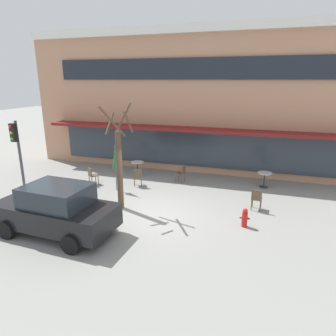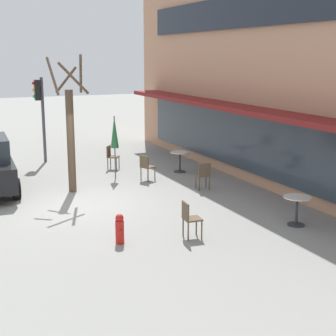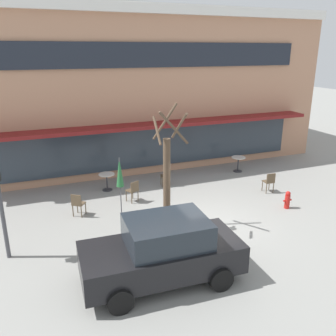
# 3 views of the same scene
# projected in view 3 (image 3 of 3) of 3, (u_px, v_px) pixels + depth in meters

# --- Properties ---
(ground_plane) EXTENTS (80.00, 80.00, 0.00)m
(ground_plane) POSITION_uv_depth(u_px,v_px,m) (207.00, 225.00, 12.58)
(ground_plane) COLOR gray
(building_facade) EXTENTS (19.57, 9.10, 7.87)m
(building_facade) POSITION_uv_depth(u_px,v_px,m) (127.00, 86.00, 20.13)
(building_facade) COLOR tan
(building_facade) RESTS_ON ground
(cafe_table_near_wall) EXTENTS (0.70, 0.70, 0.76)m
(cafe_table_near_wall) POSITION_uv_depth(u_px,v_px,m) (238.00, 162.00, 17.94)
(cafe_table_near_wall) COLOR #333338
(cafe_table_near_wall) RESTS_ON ground
(cafe_table_streetside) EXTENTS (0.70, 0.70, 0.76)m
(cafe_table_streetside) POSITION_uv_depth(u_px,v_px,m) (107.00, 179.00, 15.51)
(cafe_table_streetside) COLOR #333338
(cafe_table_streetside) RESTS_ON ground
(patio_umbrella_green_folded) EXTENTS (0.28, 0.28, 2.20)m
(patio_umbrella_green_folded) POSITION_uv_depth(u_px,v_px,m) (120.00, 173.00, 12.95)
(patio_umbrella_green_folded) COLOR #4C4C51
(patio_umbrella_green_folded) RESTS_ON ground
(cafe_chair_0) EXTENTS (0.53, 0.53, 0.89)m
(cafe_chair_0) POSITION_uv_depth(u_px,v_px,m) (133.00, 190.00, 14.33)
(cafe_chair_0) COLOR brown
(cafe_chair_0) RESTS_ON ground
(cafe_chair_1) EXTENTS (0.46, 0.46, 0.89)m
(cafe_chair_1) POSITION_uv_depth(u_px,v_px,m) (167.00, 175.00, 16.06)
(cafe_chair_1) COLOR brown
(cafe_chair_1) RESTS_ON ground
(cafe_chair_2) EXTENTS (0.56, 0.56, 0.89)m
(cafe_chair_2) POSITION_uv_depth(u_px,v_px,m) (78.00, 203.00, 13.08)
(cafe_chair_2) COLOR brown
(cafe_chair_2) RESTS_ON ground
(cafe_chair_3) EXTENTS (0.44, 0.44, 0.89)m
(cafe_chair_3) POSITION_uv_depth(u_px,v_px,m) (269.00, 181.00, 15.28)
(cafe_chair_3) COLOR brown
(cafe_chair_3) RESTS_ON ground
(parked_sedan) EXTENTS (4.28, 2.18, 1.76)m
(parked_sedan) POSITION_uv_depth(u_px,v_px,m) (163.00, 251.00, 9.31)
(parked_sedan) COLOR black
(parked_sedan) RESTS_ON ground
(street_tree) EXTENTS (1.03, 1.10, 4.28)m
(street_tree) POSITION_uv_depth(u_px,v_px,m) (167.00, 177.00, 11.67)
(street_tree) COLOR brown
(street_tree) RESTS_ON ground
(fire_hydrant) EXTENTS (0.36, 0.20, 0.71)m
(fire_hydrant) POSITION_uv_depth(u_px,v_px,m) (287.00, 200.00, 13.79)
(fire_hydrant) COLOR red
(fire_hydrant) RESTS_ON ground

